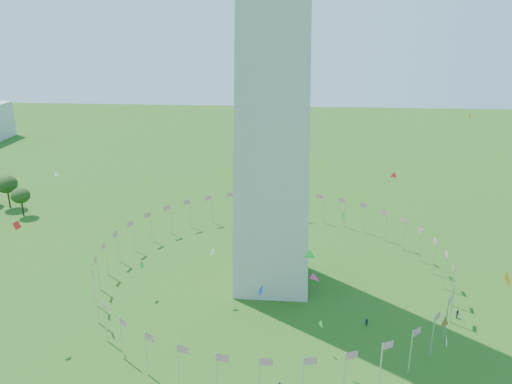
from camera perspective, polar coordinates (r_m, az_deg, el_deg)
flag_ring at (r=118.63m, az=1.82°, el=-8.31°), size 80.24×80.24×9.00m
kites_aloft at (r=90.73m, az=5.49°, el=-8.65°), size 100.51×79.11×36.61m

